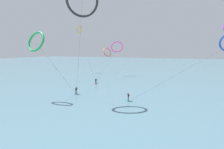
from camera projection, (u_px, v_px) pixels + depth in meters
The scene contains 9 objects.
sea_water at pixel (161, 65), 102.29m from camera, with size 400.00×200.00×0.08m, color slate.
surfer_navy at pixel (76, 91), 32.38m from camera, with size 1.40×0.70×1.70m.
surfer_teal at pixel (128, 97), 27.79m from camera, with size 1.40×0.70×1.70m.
surfer_crimson at pixel (96, 81), 42.48m from camera, with size 1.40×0.61×1.70m.
kite_coral at pixel (107, 52), 64.21m from camera, with size 8.80×24.82×11.12m.
kite_magenta at pixel (117, 47), 55.71m from camera, with size 5.16×18.29×13.27m.
kite_charcoal at pixel (82, 0), 24.35m from camera, with size 7.63×6.27×20.47m.
kite_emerald at pixel (36, 42), 26.89m from camera, with size 6.02×6.99×13.18m.
kite_amber at pixel (79, 29), 63.72m from camera, with size 19.32×20.20×20.38m.
Camera 1 is at (9.72, 1.20, 9.49)m, focal length 23.57 mm.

